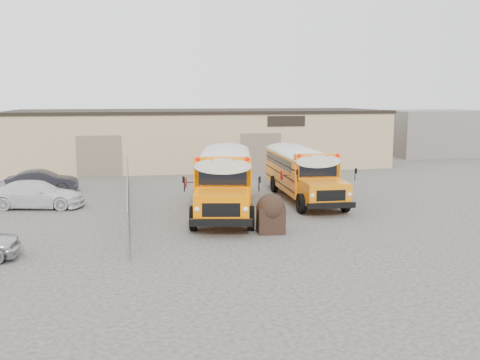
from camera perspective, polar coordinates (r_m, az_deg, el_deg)
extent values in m
plane|color=#363432|center=(25.91, 1.62, -3.97)|extent=(120.00, 120.00, 0.00)
cube|color=tan|center=(45.09, -4.27, 4.40)|extent=(30.00, 10.00, 4.50)
cube|color=black|center=(44.97, -4.30, 7.32)|extent=(30.20, 10.20, 0.25)
cube|color=black|center=(41.33, 4.96, 6.27)|extent=(3.00, 0.08, 0.80)
cube|color=gray|center=(39.84, -14.78, 2.45)|extent=(3.20, 0.08, 3.00)
cube|color=gray|center=(40.98, 2.23, 2.91)|extent=(3.20, 0.08, 3.00)
cylinder|color=gray|center=(19.20, -11.85, -5.99)|extent=(0.07, 0.07, 1.80)
cylinder|color=gray|center=(22.11, -11.86, -4.02)|extent=(0.07, 0.07, 1.80)
cylinder|color=gray|center=(25.05, -11.86, -2.51)|extent=(0.07, 0.07, 1.80)
cylinder|color=gray|center=(28.00, -11.87, -1.31)|extent=(0.07, 0.07, 1.80)
cylinder|color=gray|center=(30.96, -11.87, -0.35)|extent=(0.07, 0.07, 1.80)
cylinder|color=gray|center=(33.92, -11.87, 0.45)|extent=(0.07, 0.07, 1.80)
cylinder|color=gray|center=(36.89, -11.87, 1.12)|extent=(0.07, 0.07, 1.80)
cylinder|color=gray|center=(27.86, -11.92, 0.47)|extent=(0.05, 18.00, 0.05)
cylinder|color=gray|center=(28.16, -11.81, -3.01)|extent=(0.05, 18.00, 0.05)
cube|color=gray|center=(28.00, -11.87, -1.31)|extent=(0.02, 18.00, 1.70)
cube|color=slate|center=(57.13, 19.86, 4.79)|extent=(10.00, 8.00, 4.40)
cube|color=#FF7800|center=(34.25, -1.34, 1.94)|extent=(4.17, 8.34, 2.15)
cube|color=#FF7800|center=(29.22, -1.55, -0.21)|extent=(2.73, 2.73, 1.21)
cube|color=black|center=(30.24, -1.50, 2.16)|extent=(2.12, 0.49, 0.79)
cube|color=silver|center=(34.12, -1.35, 3.99)|extent=(4.19, 8.42, 0.42)
cube|color=#FF7800|center=(30.41, -1.50, 3.45)|extent=(2.62, 1.03, 0.38)
sphere|color=#E50705|center=(30.20, -3.60, 3.64)|extent=(0.21, 0.21, 0.21)
sphere|color=#E50705|center=(30.15, 0.59, 3.65)|extent=(0.21, 0.21, 0.21)
sphere|color=orange|center=(30.17, -2.45, 3.64)|extent=(0.21, 0.21, 0.21)
sphere|color=orange|center=(30.15, -0.57, 3.65)|extent=(0.21, 0.21, 0.21)
cube|color=black|center=(28.08, -1.61, -1.57)|extent=(2.56, 0.74, 0.29)
cube|color=black|center=(38.38, -1.21, 1.26)|extent=(2.56, 0.72, 0.29)
cube|color=black|center=(34.26, -1.34, 1.81)|extent=(4.18, 8.19, 0.06)
cube|color=black|center=(34.49, -1.34, 2.99)|extent=(3.95, 7.11, 0.65)
cylinder|color=black|center=(29.49, -3.96, -1.33)|extent=(0.51, 1.13, 1.09)
cylinder|color=black|center=(29.43, 0.89, -1.33)|extent=(0.51, 1.13, 1.09)
cylinder|color=black|center=(36.02, -3.27, 0.54)|extent=(0.51, 1.13, 1.09)
cylinder|color=black|center=(35.97, 0.70, 0.54)|extent=(0.51, 1.13, 1.09)
cylinder|color=#BF0505|center=(31.62, -4.68, 1.57)|extent=(0.15, 0.58, 0.59)
cube|color=orange|center=(36.93, 3.96, 2.24)|extent=(2.79, 7.48, 1.99)
cube|color=orange|center=(32.41, 5.82, 0.50)|extent=(2.24, 2.24, 1.12)
cube|color=black|center=(33.33, 5.37, 2.46)|extent=(1.99, 0.16, 0.73)
cube|color=silver|center=(36.82, 3.98, 4.00)|extent=(2.79, 7.56, 0.39)
cube|color=orange|center=(33.48, 5.29, 3.54)|extent=(2.40, 0.60, 0.35)
sphere|color=#E50705|center=(33.02, 3.67, 3.69)|extent=(0.19, 0.19, 0.19)
sphere|color=#E50705|center=(33.52, 7.08, 3.72)|extent=(0.19, 0.19, 0.19)
sphere|color=orange|center=(33.14, 4.62, 3.70)|extent=(0.19, 0.19, 0.19)
sphere|color=orange|center=(33.37, 6.16, 3.71)|extent=(0.19, 0.19, 0.19)
cube|color=black|center=(31.39, 6.34, -0.60)|extent=(2.38, 0.33, 0.27)
cube|color=black|center=(40.67, 2.77, 1.61)|extent=(2.38, 0.31, 0.27)
cube|color=black|center=(36.94, 3.96, 2.12)|extent=(2.82, 7.34, 0.06)
cube|color=black|center=(37.15, 3.87, 3.14)|extent=(2.76, 6.32, 0.60)
cylinder|color=black|center=(32.33, 3.78, -0.50)|extent=(0.32, 1.02, 1.01)
cylinder|color=black|center=(32.91, 7.70, -0.39)|extent=(0.32, 1.02, 1.01)
cylinder|color=black|center=(38.25, 1.77, 0.98)|extent=(0.32, 1.02, 1.01)
cylinder|color=black|center=(38.75, 5.12, 1.05)|extent=(0.32, 1.02, 1.01)
cylinder|color=#BF0505|center=(34.12, 2.20, 1.91)|extent=(0.06, 0.54, 0.54)
cube|color=black|center=(22.93, 3.30, -4.25)|extent=(1.22, 1.12, 1.12)
sphere|color=black|center=(22.82, 3.31, -3.01)|extent=(1.24, 1.24, 1.24)
imported|color=silver|center=(29.89, -20.87, -1.44)|extent=(5.19, 2.93, 1.42)
imported|color=black|center=(34.54, -20.32, -0.13)|extent=(4.15, 1.51, 1.36)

